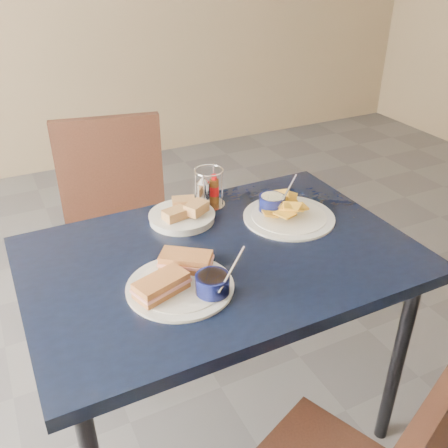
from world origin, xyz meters
name	(u,v)px	position (x,y,z in m)	size (l,w,h in m)	color
ground	(221,387)	(0.00, 0.00, 0.00)	(6.00, 6.00, 0.00)	#4B4B50
dining_table	(221,273)	(-0.07, -0.15, 0.68)	(1.14, 0.76, 0.75)	black
chair_far	(113,216)	(-0.21, 0.60, 0.53)	(0.51, 0.50, 0.93)	black
sandwich_plate	(183,279)	(-0.23, -0.25, 0.77)	(0.31, 0.29, 0.12)	white
plantain_plate	(283,212)	(0.22, -0.04, 0.77)	(0.30, 0.30, 0.12)	white
bread_basket	(183,215)	(-0.09, 0.08, 0.77)	(0.21, 0.21, 0.07)	white
condiment_caddy	(208,191)	(0.02, 0.14, 0.81)	(0.11, 0.11, 0.14)	silver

